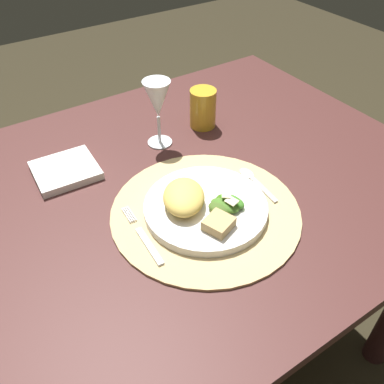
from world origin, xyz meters
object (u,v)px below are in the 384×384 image
napkin (66,170)px  wine_glass (157,102)px  dining_table (182,224)px  spoon (252,179)px  dinner_plate (206,207)px  fork (144,237)px  amber_tumbler (203,108)px

napkin → wine_glass: size_ratio=0.83×
dining_table → spoon: 0.21m
napkin → wine_glass: wine_glass is taller
dinner_plate → wine_glass: bearing=79.7°
dining_table → wine_glass: (0.04, 0.16, 0.25)m
fork → napkin: size_ratio=1.23×
fork → napkin: 0.28m
wine_glass → napkin: bearing=177.3°
dining_table → dinner_plate: dinner_plate is taller
napkin → wine_glass: bearing=-2.7°
dinner_plate → spoon: bearing=9.5°
spoon → wine_glass: 0.28m
spoon → dining_table: bearing=146.7°
dinner_plate → spoon: size_ratio=1.94×
dining_table → amber_tumbler: 0.30m
dining_table → napkin: (-0.20, 0.17, 0.14)m
dining_table → fork: (-0.15, -0.11, 0.14)m
wine_glass → fork: bearing=-125.4°
spoon → amber_tumbler: (0.04, 0.26, 0.04)m
spoon → napkin: 0.42m
napkin → spoon: bearing=-37.5°
dinner_plate → wine_glass: (0.05, 0.27, 0.10)m
dining_table → amber_tumbler: amber_tumbler is taller
dining_table → dinner_plate: (-0.01, -0.11, 0.15)m
spoon → dinner_plate: bearing=-170.5°
dining_table → dinner_plate: bearing=-95.4°
napkin → fork: bearing=-79.8°
wine_glass → amber_tumbler: 0.15m
dinner_plate → spoon: dinner_plate is taller
dinner_plate → wine_glass: wine_glass is taller
spoon → napkin: bearing=142.5°
dining_table → dinner_plate: 0.19m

